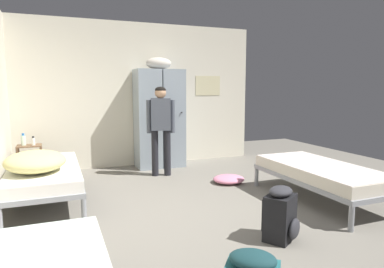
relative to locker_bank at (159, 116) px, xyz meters
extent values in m
plane|color=slate|center=(-0.30, -2.71, -0.97)|extent=(9.57, 9.57, 0.00)
cube|color=beige|center=(-0.30, 0.31, 0.40)|extent=(4.66, 0.06, 2.73)
cube|color=beige|center=(1.14, 0.28, 0.58)|extent=(0.55, 0.01, 0.40)
cube|color=#8C99A3|center=(-0.23, 0.00, -0.04)|extent=(0.44, 0.52, 1.85)
cylinder|color=black|center=(-0.11, -0.27, 0.08)|extent=(0.02, 0.03, 0.02)
cube|color=#8C99A3|center=(0.23, 0.00, -0.04)|extent=(0.44, 0.52, 1.85)
cylinder|color=black|center=(0.35, -0.27, 0.08)|extent=(0.02, 0.03, 0.02)
ellipsoid|color=beige|center=(0.00, 0.00, 0.99)|extent=(0.48, 0.36, 0.22)
cylinder|color=brown|center=(-2.44, -0.22, -0.69)|extent=(0.03, 0.03, 0.55)
cylinder|color=brown|center=(-2.09, -0.22, -0.69)|extent=(0.03, 0.03, 0.55)
cylinder|color=brown|center=(-2.44, 0.05, -0.69)|extent=(0.03, 0.03, 0.55)
cylinder|color=brown|center=(-2.09, 0.05, -0.69)|extent=(0.03, 0.03, 0.55)
cube|color=brown|center=(-2.27, -0.09, -0.78)|extent=(0.38, 0.30, 0.02)
cube|color=brown|center=(-2.27, -0.09, -0.41)|extent=(0.38, 0.30, 0.02)
cylinder|color=gray|center=(1.84, -1.85, -0.83)|extent=(0.06, 0.06, 0.28)
cylinder|color=gray|center=(1.00, -1.85, -0.83)|extent=(0.06, 0.06, 0.28)
cylinder|color=gray|center=(1.00, -3.69, -0.83)|extent=(0.06, 0.06, 0.28)
cube|color=gray|center=(1.42, -2.77, -0.66)|extent=(0.90, 1.90, 0.06)
cube|color=beige|center=(1.42, -2.77, -0.56)|extent=(0.87, 1.84, 0.14)
cube|color=silver|center=(1.42, -2.77, -0.48)|extent=(0.86, 1.82, 0.01)
cylinder|color=gray|center=(-1.60, -3.53, -0.83)|extent=(0.06, 0.06, 0.28)
cylinder|color=gray|center=(-2.44, -2.38, -0.83)|extent=(0.06, 0.06, 0.28)
cylinder|color=gray|center=(-1.60, -2.38, -0.83)|extent=(0.06, 0.06, 0.28)
cylinder|color=gray|center=(-2.44, -0.54, -0.83)|extent=(0.06, 0.06, 0.28)
cylinder|color=gray|center=(-1.60, -0.54, -0.83)|extent=(0.06, 0.06, 0.28)
cube|color=gray|center=(-2.02, -1.46, -0.66)|extent=(0.90, 1.90, 0.06)
cube|color=silver|center=(-2.02, -1.46, -0.56)|extent=(0.87, 1.84, 0.14)
cube|color=white|center=(-2.02, -1.46, -0.48)|extent=(0.86, 1.82, 0.01)
ellipsoid|color=#D1C67F|center=(-2.10, -1.74, -0.35)|extent=(0.71, 0.84, 0.25)
cylinder|color=black|center=(-0.07, -0.71, -0.57)|extent=(0.12, 0.12, 0.79)
cylinder|color=black|center=(-0.28, -0.66, -0.57)|extent=(0.12, 0.12, 0.79)
cube|color=#474C56|center=(-0.18, -0.69, 0.09)|extent=(0.37, 0.27, 0.54)
cylinder|color=#474C56|center=(0.02, -0.74, 0.06)|extent=(0.08, 0.08, 0.56)
cylinder|color=#474C56|center=(-0.37, -0.64, 0.06)|extent=(0.08, 0.08, 0.56)
sphere|color=tan|center=(-0.18, -0.69, 0.46)|extent=(0.19, 0.19, 0.19)
ellipsoid|color=black|center=(-0.18, -0.69, 0.51)|extent=(0.18, 0.18, 0.11)
cylinder|color=silver|center=(-2.35, -0.07, -0.32)|extent=(0.07, 0.07, 0.16)
cylinder|color=#2666B2|center=(-2.35, -0.07, -0.22)|extent=(0.04, 0.04, 0.04)
cylinder|color=white|center=(-2.20, -0.13, -0.34)|extent=(0.06, 0.06, 0.12)
cylinder|color=black|center=(-2.20, -0.13, -0.26)|extent=(0.03, 0.03, 0.03)
cube|color=black|center=(0.19, -3.57, -0.74)|extent=(0.40, 0.38, 0.46)
ellipsoid|color=#2D2D33|center=(0.27, -3.69, -0.82)|extent=(0.24, 0.20, 0.20)
ellipsoid|color=#2D2D33|center=(0.19, -3.57, -0.47)|extent=(0.36, 0.34, 0.10)
cube|color=black|center=(0.04, -3.50, -0.72)|extent=(0.05, 0.05, 0.32)
cube|color=black|center=(0.18, -3.41, -0.72)|extent=(0.05, 0.05, 0.32)
ellipsoid|color=#193D42|center=(-0.80, -4.63, -0.47)|extent=(0.36, 0.35, 0.10)
ellipsoid|color=pink|center=(0.69, -1.54, -0.91)|extent=(0.51, 0.47, 0.12)
camera|label=1|loc=(-1.85, -6.29, 0.55)|focal=32.17mm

